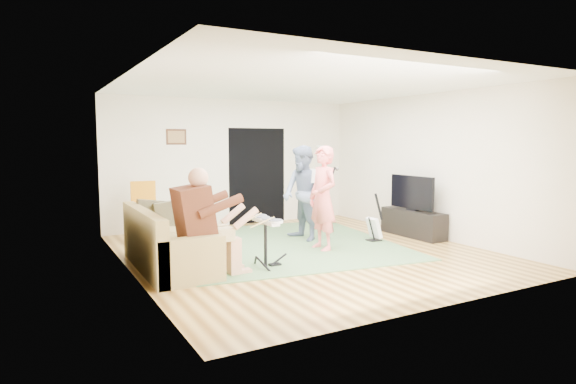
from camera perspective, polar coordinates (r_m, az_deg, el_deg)
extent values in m
plane|color=brown|center=(7.96, 2.00, -7.11)|extent=(6.00, 6.00, 0.00)
plane|color=white|center=(7.81, 2.07, 12.57)|extent=(6.00, 6.00, 0.00)
plane|color=brown|center=(6.97, -18.64, 3.58)|extent=(0.00, 2.05, 2.05)
plane|color=black|center=(10.69, -3.67, 1.93)|extent=(2.10, 0.00, 2.10)
cube|color=#3F2314|center=(10.03, -13.11, 6.38)|extent=(0.42, 0.03, 0.32)
cube|color=#4E7647|center=(8.53, -0.71, -6.18)|extent=(4.23, 4.41, 0.02)
cube|color=#9E894F|center=(7.14, -13.76, -7.05)|extent=(0.87, 1.73, 0.43)
cube|color=#9E894F|center=(7.01, -16.72, -5.54)|extent=(0.16, 2.14, 0.87)
cube|color=#9E894F|center=(8.04, -15.59, -4.97)|extent=(0.87, 0.20, 0.61)
cube|color=#9E894F|center=(6.21, -11.43, -8.09)|extent=(0.87, 0.20, 0.61)
cube|color=#562918|center=(6.45, -11.12, -2.35)|extent=(0.41, 0.53, 0.68)
sphere|color=tan|center=(6.42, -10.59, 1.68)|extent=(0.27, 0.27, 0.27)
cylinder|color=black|center=(6.93, -2.68, -6.14)|extent=(0.05, 0.05, 0.66)
cube|color=silver|center=(6.87, -2.69, -3.55)|extent=(0.13, 0.66, 0.04)
imported|color=#FF6F6E|center=(8.00, 4.15, -0.75)|extent=(0.43, 0.65, 1.74)
imported|color=slate|center=(8.75, 1.79, -0.15)|extent=(0.72, 0.89, 1.74)
cube|color=black|center=(8.91, 10.12, -5.68)|extent=(0.24, 0.20, 0.03)
cube|color=white|center=(8.87, 10.15, -4.20)|extent=(0.19, 0.28, 0.38)
cylinder|color=black|center=(8.87, 10.69, -1.71)|extent=(0.20, 0.04, 0.49)
cylinder|color=black|center=(10.39, 4.06, -3.95)|extent=(0.31, 0.31, 0.03)
cylinder|color=#B0884B|center=(10.28, 4.09, 0.55)|extent=(0.04, 0.04, 1.63)
cone|color=white|center=(10.23, 4.13, 5.19)|extent=(0.27, 0.27, 0.11)
cube|color=tan|center=(9.05, -16.53, -2.59)|extent=(0.49, 0.49, 0.04)
cube|color=orange|center=(9.21, -16.87, -0.19)|extent=(0.44, 0.12, 0.46)
cube|color=black|center=(9.52, 14.60, -3.60)|extent=(0.40, 1.40, 0.50)
cube|color=black|center=(9.41, 14.47, -0.02)|extent=(0.06, 1.09, 0.63)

